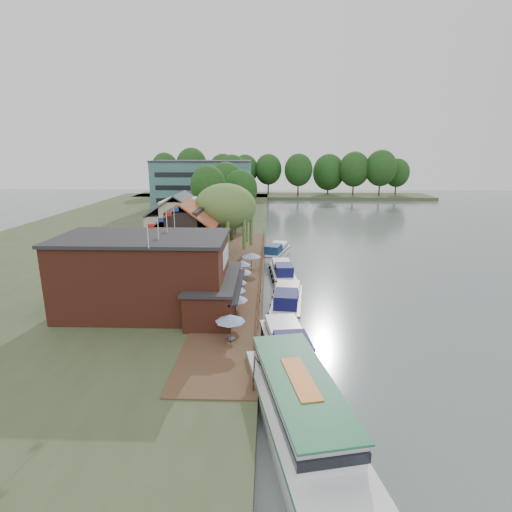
{
  "coord_description": "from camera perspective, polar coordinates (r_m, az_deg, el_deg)",
  "views": [
    {
      "loc": [
        -4.4,
        -36.14,
        15.79
      ],
      "look_at": [
        -6.0,
        12.0,
        3.0
      ],
      "focal_mm": 28.0,
      "sensor_mm": 36.0,
      "label": 1
    }
  ],
  "objects": [
    {
      "name": "hotel_block",
      "position": [
        107.94,
        -7.61,
        10.15
      ],
      "size": [
        25.4,
        12.4,
        12.3
      ],
      "primitive_type": null,
      "color": "#38666B",
      "rests_on": "land_bank"
    },
    {
      "name": "swan",
      "position": [
        29.43,
        5.87,
        -17.16
      ],
      "size": [
        0.44,
        0.44,
        0.44
      ],
      "primitive_type": "sphere",
      "color": "white",
      "rests_on": "ground"
    },
    {
      "name": "cruiser_0",
      "position": [
        31.79,
        4.48,
        -12.23
      ],
      "size": [
        5.08,
        11.25,
        2.67
      ],
      "primitive_type": null,
      "rotation": [
        0.0,
        0.0,
        0.15
      ],
      "color": "white",
      "rests_on": "ground"
    },
    {
      "name": "pub",
      "position": [
        38.09,
        -12.79,
        -2.51
      ],
      "size": [
        20.0,
        11.0,
        7.3
      ],
      "primitive_type": null,
      "color": "maroon",
      "rests_on": "land_bank"
    },
    {
      "name": "bank_tree_0",
      "position": [
        79.58,
        -6.81,
        8.46
      ],
      "size": [
        6.91,
        6.91,
        12.09
      ],
      "primitive_type": null,
      "color": "#143811",
      "rests_on": "land_bank"
    },
    {
      "name": "umbrella_6",
      "position": [
        49.89,
        -0.67,
        -0.83
      ],
      "size": [
        2.45,
        2.45,
        2.38
      ],
      "primitive_type": null,
      "color": "navy",
      "rests_on": "quay_deck"
    },
    {
      "name": "cottage_b",
      "position": [
        62.55,
        -10.72,
        4.91
      ],
      "size": [
        9.6,
        8.6,
        8.5
      ],
      "primitive_type": null,
      "color": "beige",
      "rests_on": "land_bank"
    },
    {
      "name": "bank_tree_3",
      "position": [
        114.75,
        -3.38,
        10.88
      ],
      "size": [
        8.72,
        8.72,
        13.71
      ],
      "primitive_type": null,
      "color": "#143811",
      "rests_on": "land_bank"
    },
    {
      "name": "bank_tree_5",
      "position": [
        130.85,
        -3.93,
        11.0
      ],
      "size": [
        6.61,
        6.61,
        12.06
      ],
      "primitive_type": null,
      "color": "#143811",
      "rests_on": "land_bank"
    },
    {
      "name": "quay_deck",
      "position": [
        48.57,
        -2.44,
        -2.81
      ],
      "size": [
        6.0,
        50.0,
        0.1
      ],
      "primitive_type": "cube",
      "color": "#47301E",
      "rests_on": "land_bank"
    },
    {
      "name": "quay_rail",
      "position": [
        48.79,
        0.76,
        -2.16
      ],
      "size": [
        0.2,
        49.0,
        1.0
      ],
      "primitive_type": null,
      "color": "black",
      "rests_on": "land_bank"
    },
    {
      "name": "cruiser_1",
      "position": [
        41.06,
        4.45,
        -5.93
      ],
      "size": [
        4.28,
        10.46,
        2.48
      ],
      "primitive_type": null,
      "rotation": [
        0.0,
        0.0,
        -0.1
      ],
      "color": "white",
      "rests_on": "ground"
    },
    {
      "name": "umbrella_5",
      "position": [
        46.42,
        -1.94,
        -2.05
      ],
      "size": [
        1.94,
        1.94,
        2.38
      ],
      "primitive_type": null,
      "color": "#1B3E95",
      "rests_on": "quay_deck"
    },
    {
      "name": "willow",
      "position": [
        56.3,
        -4.36,
        5.03
      ],
      "size": [
        8.6,
        8.6,
        10.43
      ],
      "primitive_type": null,
      "color": "#476B2D",
      "rests_on": "land_bank"
    },
    {
      "name": "bank_tree_4",
      "position": [
        123.26,
        -2.43,
        10.75
      ],
      "size": [
        6.87,
        6.87,
        11.95
      ],
      "primitive_type": null,
      "color": "#143811",
      "rests_on": "land_bank"
    },
    {
      "name": "bank_tree_1",
      "position": [
        85.21,
        -2.23,
        8.59
      ],
      "size": [
        7.15,
        7.15,
        10.98
      ],
      "primitive_type": null,
      "color": "#143811",
      "rests_on": "land_bank"
    },
    {
      "name": "umbrella_3",
      "position": [
        40.34,
        -2.81,
        -4.7
      ],
      "size": [
        2.13,
        2.13,
        2.38
      ],
      "primitive_type": null,
      "color": "#1C489A",
      "rests_on": "quay_deck"
    },
    {
      "name": "cruiser_2",
      "position": [
        50.8,
        3.81,
        -1.94
      ],
      "size": [
        3.73,
        9.58,
        2.25
      ],
      "primitive_type": null,
      "rotation": [
        0.0,
        0.0,
        0.08
      ],
      "color": "white",
      "rests_on": "ground"
    },
    {
      "name": "umbrella_0",
      "position": [
        31.74,
        -3.67,
        -10.34
      ],
      "size": [
        2.36,
        2.36,
        2.38
      ],
      "primitive_type": null,
      "color": "navy",
      "rests_on": "quay_deck"
    },
    {
      "name": "umbrella_2",
      "position": [
        38.14,
        -3.23,
        -5.89
      ],
      "size": [
        2.36,
        2.36,
        2.38
      ],
      "primitive_type": null,
      "color": "#1C1B99",
      "rests_on": "quay_deck"
    },
    {
      "name": "cruiser_3",
      "position": [
        60.86,
        2.92,
        0.91
      ],
      "size": [
        5.5,
        9.87,
        2.26
      ],
      "primitive_type": null,
      "rotation": [
        0.0,
        0.0,
        -0.28
      ],
      "color": "white",
      "rests_on": "ground"
    },
    {
      "name": "cottage_a",
      "position": [
        52.32,
        -9.84,
        3.03
      ],
      "size": [
        8.6,
        7.6,
        8.5
      ],
      "primitive_type": null,
      "color": "black",
      "rests_on": "land_bank"
    },
    {
      "name": "bank_tree_2",
      "position": [
        93.8,
        -4.25,
        9.54
      ],
      "size": [
        8.47,
        8.47,
        12.28
      ],
      "primitive_type": null,
      "color": "#143811",
      "rests_on": "land_bank"
    },
    {
      "name": "cottage_c",
      "position": [
        70.6,
        -5.97,
        6.2
      ],
      "size": [
        7.6,
        7.6,
        8.5
      ],
      "primitive_type": null,
      "color": "black",
      "rests_on": "land_bank"
    },
    {
      "name": "umbrella_4",
      "position": [
        43.53,
        -2.12,
        -3.21
      ],
      "size": [
        2.37,
        2.37,
        2.38
      ],
      "primitive_type": null,
      "color": "navy",
      "rests_on": "quay_deck"
    },
    {
      "name": "umbrella_1",
      "position": [
        35.83,
        -2.94,
        -7.29
      ],
      "size": [
        2.25,
        2.25,
        2.38
      ],
      "primitive_type": null,
      "color": "navy",
      "rests_on": "quay_deck"
    },
    {
      "name": "land_bank",
      "position": [
        77.14,
        -17.54,
        2.74
      ],
      "size": [
        50.0,
        140.0,
        1.0
      ],
      "primitive_type": "cube",
      "color": "#384728",
      "rests_on": "ground"
    },
    {
      "name": "ground",
      "position": [
        39.68,
        8.21,
        -8.74
      ],
      "size": [
        260.0,
        260.0,
        0.0
      ],
      "primitive_type": "plane",
      "color": "#556361",
      "rests_on": "ground"
    },
    {
      "name": "tour_boat",
      "position": [
        24.05,
        6.79,
        -21.15
      ],
      "size": [
        7.43,
        15.97,
        3.37
      ],
      "primitive_type": null,
      "rotation": [
        0.0,
        0.0,
        0.21
      ],
      "color": "silver",
      "rests_on": "ground"
    }
  ]
}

